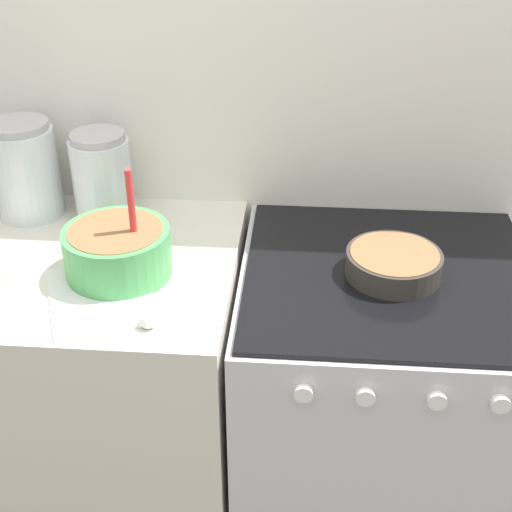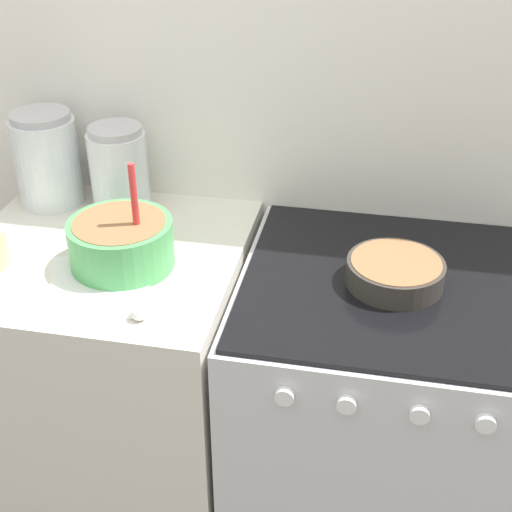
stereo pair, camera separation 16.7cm
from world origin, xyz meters
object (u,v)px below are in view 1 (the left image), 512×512
baking_pan (394,263)px  storage_jar_middle (103,182)px  storage_jar_left (26,175)px  mixing_bowl (117,249)px  stove (374,413)px

baking_pan → storage_jar_middle: (-0.75, 0.24, 0.07)m
baking_pan → storage_jar_left: storage_jar_left is taller
storage_jar_left → mixing_bowl: bearing=-42.3°
storage_jar_left → stove: bearing=-13.7°
mixing_bowl → baking_pan: (0.65, 0.04, -0.04)m
storage_jar_middle → baking_pan: bearing=-17.7°
stove → mixing_bowl: 0.83m
stove → mixing_bowl: (-0.64, -0.05, 0.52)m
mixing_bowl → storage_jar_left: mixing_bowl is taller
mixing_bowl → baking_pan: bearing=3.9°
mixing_bowl → storage_jar_middle: bearing=110.6°
baking_pan → storage_jar_left: size_ratio=0.86×
storage_jar_left → storage_jar_middle: (0.21, 0.00, -0.01)m
baking_pan → storage_jar_left: bearing=165.9°
baking_pan → stove: bearing=109.4°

